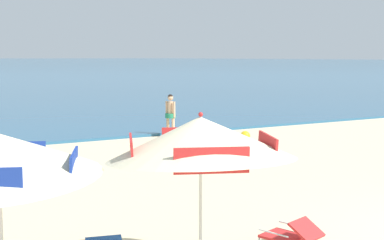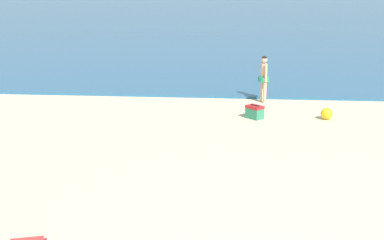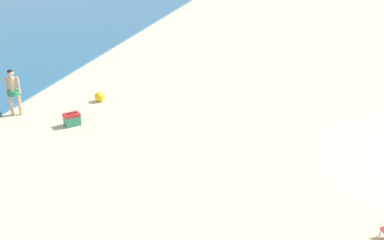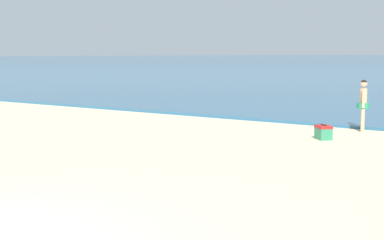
# 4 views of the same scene
# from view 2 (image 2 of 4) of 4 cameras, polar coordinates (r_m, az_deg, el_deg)

# --- Properties ---
(person_standing_near_shore) EXTENTS (0.39, 0.45, 1.59)m
(person_standing_near_shore) POSITION_cam_2_polar(r_m,az_deg,el_deg) (19.68, 7.15, 4.40)
(person_standing_near_shore) COLOR #D8A87F
(person_standing_near_shore) RESTS_ON ground
(cooler_box) EXTENTS (0.60, 0.59, 0.43)m
(cooler_box) POSITION_cam_2_polar(r_m,az_deg,el_deg) (17.62, 6.24, 0.80)
(cooler_box) COLOR #2D7F5B
(cooler_box) RESTS_ON ground
(beach_ball) EXTENTS (0.36, 0.36, 0.36)m
(beach_ball) POSITION_cam_2_polar(r_m,az_deg,el_deg) (17.87, 13.22, 0.61)
(beach_ball) COLOR yellow
(beach_ball) RESTS_ON ground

